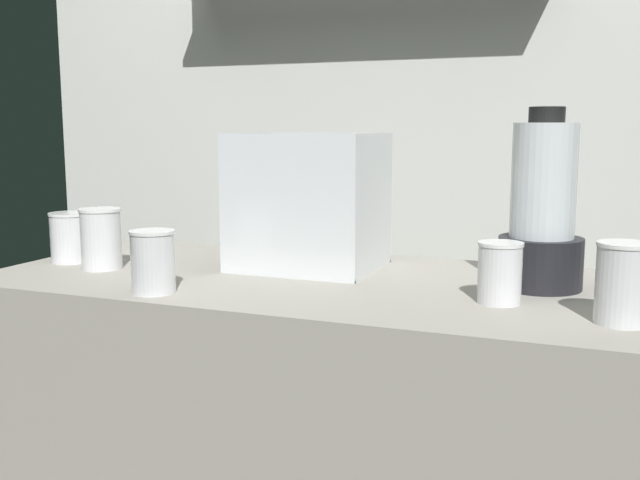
{
  "coord_description": "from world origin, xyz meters",
  "views": [
    {
      "loc": [
        0.55,
        -1.39,
        1.21
      ],
      "look_at": [
        0.0,
        0.0,
        0.98
      ],
      "focal_mm": 40.78,
      "sensor_mm": 36.0,
      "label": 1
    }
  ],
  "objects_px": {
    "juice_cup_pomegranate_left": "(101,243)",
    "juice_cup_mango_middle": "(153,264)",
    "carrot_display_bin": "(309,226)",
    "juice_cup_mango_far_right": "(623,289)",
    "juice_cup_orange_far_left": "(71,240)",
    "blender_pitcher": "(542,216)",
    "juice_cup_mango_right": "(500,276)"
  },
  "relations": [
    {
      "from": "juice_cup_mango_middle",
      "to": "juice_cup_pomegranate_left",
      "type": "bearing_deg",
      "value": 146.96
    },
    {
      "from": "carrot_display_bin",
      "to": "juice_cup_orange_far_left",
      "type": "distance_m",
      "value": 0.57
    },
    {
      "from": "juice_cup_mango_right",
      "to": "juice_cup_mango_far_right",
      "type": "xyz_separation_m",
      "value": [
        0.2,
        -0.07,
        0.01
      ]
    },
    {
      "from": "carrot_display_bin",
      "to": "juice_cup_mango_middle",
      "type": "height_order",
      "value": "carrot_display_bin"
    },
    {
      "from": "juice_cup_orange_far_left",
      "to": "blender_pitcher",
      "type": "bearing_deg",
      "value": 6.17
    },
    {
      "from": "juice_cup_mango_middle",
      "to": "carrot_display_bin",
      "type": "bearing_deg",
      "value": 62.69
    },
    {
      "from": "juice_cup_orange_far_left",
      "to": "juice_cup_mango_far_right",
      "type": "bearing_deg",
      "value": -5.52
    },
    {
      "from": "blender_pitcher",
      "to": "juice_cup_orange_far_left",
      "type": "distance_m",
      "value": 1.06
    },
    {
      "from": "blender_pitcher",
      "to": "juice_cup_orange_far_left",
      "type": "height_order",
      "value": "blender_pitcher"
    },
    {
      "from": "carrot_display_bin",
      "to": "blender_pitcher",
      "type": "distance_m",
      "value": 0.5
    },
    {
      "from": "carrot_display_bin",
      "to": "juice_cup_mango_far_right",
      "type": "distance_m",
      "value": 0.7
    },
    {
      "from": "blender_pitcher",
      "to": "juice_cup_mango_right",
      "type": "bearing_deg",
      "value": -109.41
    },
    {
      "from": "blender_pitcher",
      "to": "juice_cup_pomegranate_left",
      "type": "xyz_separation_m",
      "value": [
        -0.92,
        -0.16,
        -0.08
      ]
    },
    {
      "from": "blender_pitcher",
      "to": "juice_cup_mango_far_right",
      "type": "height_order",
      "value": "blender_pitcher"
    },
    {
      "from": "juice_cup_pomegranate_left",
      "to": "juice_cup_mango_middle",
      "type": "height_order",
      "value": "juice_cup_pomegranate_left"
    },
    {
      "from": "juice_cup_orange_far_left",
      "to": "juice_cup_pomegranate_left",
      "type": "relative_size",
      "value": 0.86
    },
    {
      "from": "juice_cup_pomegranate_left",
      "to": "juice_cup_mango_right",
      "type": "distance_m",
      "value": 0.87
    },
    {
      "from": "blender_pitcher",
      "to": "juice_cup_orange_far_left",
      "type": "bearing_deg",
      "value": -173.83
    },
    {
      "from": "juice_cup_pomegranate_left",
      "to": "juice_cup_mango_middle",
      "type": "distance_m",
      "value": 0.29
    },
    {
      "from": "juice_cup_mango_right",
      "to": "juice_cup_mango_far_right",
      "type": "relative_size",
      "value": 0.84
    },
    {
      "from": "juice_cup_orange_far_left",
      "to": "juice_cup_mango_middle",
      "type": "relative_size",
      "value": 0.97
    },
    {
      "from": "blender_pitcher",
      "to": "juice_cup_mango_middle",
      "type": "height_order",
      "value": "blender_pitcher"
    },
    {
      "from": "blender_pitcher",
      "to": "carrot_display_bin",
      "type": "bearing_deg",
      "value": 176.61
    },
    {
      "from": "carrot_display_bin",
      "to": "juice_cup_mango_far_right",
      "type": "xyz_separation_m",
      "value": [
        0.65,
        -0.26,
        -0.04
      ]
    },
    {
      "from": "juice_cup_pomegranate_left",
      "to": "juice_cup_mango_far_right",
      "type": "xyz_separation_m",
      "value": [
        1.07,
        -0.07,
        -0.0
      ]
    },
    {
      "from": "juice_cup_mango_right",
      "to": "juice_cup_mango_far_right",
      "type": "distance_m",
      "value": 0.21
    },
    {
      "from": "juice_cup_mango_right",
      "to": "juice_cup_orange_far_left",
      "type": "bearing_deg",
      "value": 177.41
    },
    {
      "from": "juice_cup_orange_far_left",
      "to": "juice_cup_mango_far_right",
      "type": "relative_size",
      "value": 0.88
    },
    {
      "from": "blender_pitcher",
      "to": "juice_cup_mango_middle",
      "type": "bearing_deg",
      "value": -155.03
    },
    {
      "from": "carrot_display_bin",
      "to": "juice_cup_orange_far_left",
      "type": "relative_size",
      "value": 2.64
    },
    {
      "from": "blender_pitcher",
      "to": "juice_cup_mango_far_right",
      "type": "relative_size",
      "value": 2.66
    },
    {
      "from": "juice_cup_mango_right",
      "to": "juice_cup_mango_middle",
      "type": "bearing_deg",
      "value": -165.75
    }
  ]
}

